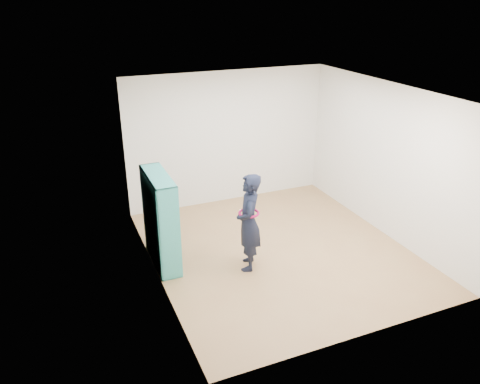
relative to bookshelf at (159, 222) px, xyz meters
name	(u,v)px	position (x,y,z in m)	size (l,w,h in m)	color
floor	(278,250)	(1.85, -0.40, -0.70)	(4.50, 4.50, 0.00)	#9C7047
ceiling	(284,93)	(1.85, -0.40, 1.90)	(4.50, 4.50, 0.00)	white
wall_left	(153,198)	(-0.15, -0.40, 0.60)	(0.02, 4.50, 2.60)	silver
wall_right	(386,160)	(3.85, -0.40, 0.60)	(0.02, 4.50, 2.60)	silver
wall_back	(228,138)	(1.85, 1.85, 0.60)	(4.00, 0.02, 2.60)	silver
wall_front	(373,244)	(1.85, -2.65, 0.60)	(4.00, 0.02, 2.60)	silver
bookshelf	(159,222)	(0.00, 0.00, 0.00)	(0.32, 1.10, 1.46)	teal
person	(249,222)	(1.21, -0.65, 0.06)	(0.56, 0.66, 1.53)	black
smartphone	(240,213)	(1.13, -0.51, 0.16)	(0.04, 0.10, 0.13)	silver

